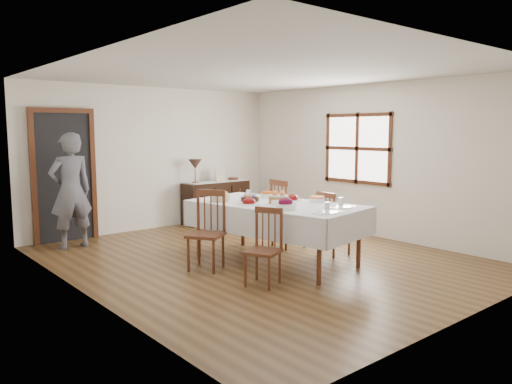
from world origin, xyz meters
TOP-DOWN VIEW (x-y plane):
  - ground at (0.00, 0.00)m, footprint 6.00×6.00m
  - room_shell at (-0.15, 0.42)m, footprint 5.02×6.02m
  - dining_table at (0.04, -0.27)m, footprint 1.63×2.58m
  - chair_left_near at (-0.72, -0.92)m, footprint 0.50×0.50m
  - chair_left_far at (-0.85, 0.08)m, footprint 0.60×0.60m
  - chair_right_near at (0.94, -0.50)m, footprint 0.41×0.41m
  - chair_right_far at (0.76, 0.29)m, footprint 0.49×0.49m
  - sideboard at (1.16, 2.72)m, footprint 1.35×0.50m
  - person at (-1.80, 2.39)m, footprint 0.60×0.39m
  - bread_basket at (0.07, -0.30)m, footprint 0.27×0.27m
  - egg_basket at (-0.09, 0.13)m, footprint 0.26×0.26m
  - ham_platter_a at (-0.29, -0.10)m, footprint 0.30×0.30m
  - ham_platter_b at (0.40, -0.23)m, footprint 0.29×0.29m
  - beet_bowl at (-0.22, -0.74)m, footprint 0.27×0.27m
  - carrot_bowl at (0.33, 0.23)m, footprint 0.22×0.22m
  - pineapple_bowl at (-0.44, 0.35)m, footprint 0.25×0.25m
  - casserole_dish at (0.58, -0.53)m, footprint 0.23×0.23m
  - butter_dish at (-0.07, -0.43)m, footprint 0.15×0.11m
  - setting_left at (0.05, -1.21)m, footprint 0.44×0.31m
  - setting_right at (0.51, -1.04)m, footprint 0.44×0.31m
  - glass_far_a at (-0.23, 0.46)m, footprint 0.06×0.06m
  - glass_far_b at (0.26, 0.60)m, footprint 0.07×0.07m
  - runner at (1.20, 2.68)m, footprint 1.30×0.35m
  - table_lamp at (0.68, 2.72)m, footprint 0.26×0.26m
  - picture_frame at (1.24, 2.69)m, footprint 0.22×0.08m
  - deco_bowl at (1.59, 2.72)m, footprint 0.20×0.20m

SIDE VIEW (x-z plane):
  - ground at x=0.00m, z-range 0.00..0.00m
  - sideboard at x=1.16m, z-range 0.00..0.81m
  - chair_left_near at x=-0.72m, z-range 0.01..0.91m
  - chair_right_near at x=0.94m, z-range 0.01..0.94m
  - chair_left_far at x=-0.85m, z-range 0.01..1.04m
  - chair_right_far at x=0.76m, z-range 0.01..1.07m
  - dining_table at x=0.04m, z-range 0.32..1.14m
  - runner at x=1.20m, z-range 0.81..0.82m
  - deco_bowl at x=1.59m, z-range 0.81..0.87m
  - setting_left at x=0.05m, z-range 0.80..0.90m
  - setting_right at x=0.51m, z-range 0.80..0.90m
  - ham_platter_a at x=-0.29m, z-range 0.80..0.91m
  - ham_platter_b at x=0.40m, z-range 0.80..0.91m
  - butter_dish at x=-0.07m, z-range 0.83..0.90m
  - casserole_dish at x=0.58m, z-range 0.82..0.90m
  - egg_basket at x=-0.09m, z-range 0.81..0.92m
  - carrot_bowl at x=0.33m, z-range 0.82..0.91m
  - glass_far_a at x=-0.23m, z-range 0.83..0.91m
  - glass_far_b at x=0.26m, z-range 0.83..0.92m
  - beet_bowl at x=-0.22m, z-range 0.81..0.96m
  - pineapple_bowl at x=-0.44m, z-range 0.82..0.96m
  - bread_basket at x=0.07m, z-range 0.81..0.98m
  - picture_frame at x=1.24m, z-range 0.81..1.09m
  - person at x=-1.80m, z-range 0.00..1.91m
  - table_lamp at x=0.68m, z-range 0.94..1.40m
  - room_shell at x=-0.15m, z-range 0.32..2.97m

